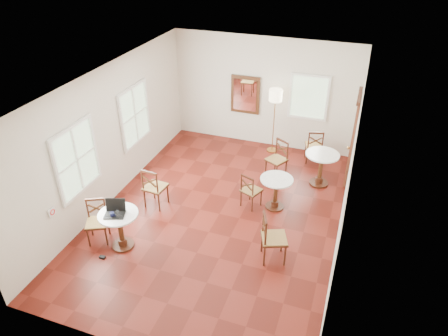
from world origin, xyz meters
name	(u,v)px	position (x,y,z in m)	size (l,w,h in m)	color
ground	(219,214)	(0.00, 0.00, 0.00)	(7.00, 7.00, 0.00)	#601810
room_shell	(221,130)	(-0.06, 0.27, 1.89)	(5.02, 7.02, 3.01)	silver
cafe_table_near	(120,226)	(-1.44, -1.58, 0.49)	(0.75, 0.75, 0.80)	#411E10
cafe_table_mid	(276,190)	(1.08, 0.64, 0.47)	(0.71, 0.71, 0.75)	#411E10
cafe_table_back	(321,166)	(1.86, 1.91, 0.51)	(0.78, 0.78, 0.83)	#411E10
chair_near_a	(155,187)	(-1.44, -0.17, 0.49)	(0.49, 0.49, 0.98)	#411E10
chair_near_b	(97,222)	(-1.98, -1.56, 0.45)	(0.55, 0.55, 0.90)	#411E10
chair_mid_a	(251,190)	(0.55, 0.50, 0.42)	(0.51, 0.51, 0.84)	#411E10
chair_mid_b	(273,238)	(1.38, -0.95, 0.50)	(0.60, 0.60, 1.01)	#411E10
chair_back_a	(314,146)	(1.55, 2.94, 0.46)	(0.53, 0.53, 0.93)	#411E10
chair_back_b	(277,159)	(0.80, 1.95, 0.47)	(0.59, 0.59, 0.94)	#411E10
floor_lamp	(275,100)	(0.40, 3.15, 1.50)	(0.34, 0.34, 1.77)	#BF8C3F
laptop	(115,210)	(-1.49, -1.58, 0.86)	(0.45, 0.41, 0.27)	black
mouse	(113,216)	(-1.49, -1.69, 0.81)	(0.10, 0.06, 0.04)	black
navy_mug	(112,215)	(-1.48, -1.69, 0.84)	(0.12, 0.08, 0.09)	#101336
water_glass	(117,213)	(-1.42, -1.62, 0.85)	(0.07, 0.07, 0.11)	white
power_adapter	(102,257)	(-1.63, -2.01, 0.02)	(0.11, 0.07, 0.04)	black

